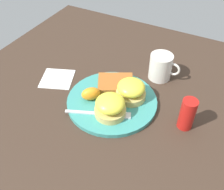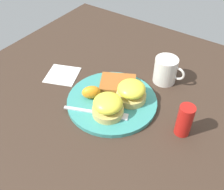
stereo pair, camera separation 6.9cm
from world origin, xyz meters
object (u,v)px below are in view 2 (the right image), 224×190
(fork, at_px, (100,113))
(cup, at_px, (166,70))
(hashbrown_patty, at_px, (118,84))
(sandwich_benedict_left, at_px, (108,106))
(orange_wedge, at_px, (91,92))
(sandwich_benedict_right, at_px, (131,92))
(condiment_bottle, at_px, (185,120))

(fork, xyz_separation_m, cup, (0.09, 0.27, 0.03))
(hashbrown_patty, distance_m, cup, 0.17)
(sandwich_benedict_left, distance_m, hashbrown_patty, 0.13)
(orange_wedge, bearing_deg, sandwich_benedict_right, 30.45)
(cup, bearing_deg, sandwich_benedict_right, -104.71)
(sandwich_benedict_left, height_order, orange_wedge, sandwich_benedict_left)
(sandwich_benedict_right, distance_m, orange_wedge, 0.13)
(orange_wedge, xyz_separation_m, fork, (0.07, -0.04, -0.02))
(hashbrown_patty, distance_m, fork, 0.14)
(sandwich_benedict_left, height_order, fork, sandwich_benedict_left)
(fork, relative_size, cup, 1.76)
(cup, height_order, condiment_bottle, condiment_bottle)
(orange_wedge, relative_size, cup, 0.55)
(sandwich_benedict_left, relative_size, hashbrown_patty, 0.82)
(fork, bearing_deg, condiment_bottle, 19.87)
(sandwich_benedict_right, height_order, condiment_bottle, condiment_bottle)
(sandwich_benedict_left, height_order, hashbrown_patty, sandwich_benedict_left)
(sandwich_benedict_left, bearing_deg, cup, 75.18)
(sandwich_benedict_left, height_order, condiment_bottle, condiment_bottle)
(fork, relative_size, condiment_bottle, 1.89)
(sandwich_benedict_left, relative_size, condiment_bottle, 0.94)
(sandwich_benedict_right, distance_m, fork, 0.12)
(orange_wedge, xyz_separation_m, cup, (0.15, 0.22, 0.01))
(sandwich_benedict_right, xyz_separation_m, fork, (-0.04, -0.11, -0.03))
(sandwich_benedict_left, bearing_deg, fork, -144.03)
(hashbrown_patty, bearing_deg, sandwich_benedict_left, -69.97)
(cup, relative_size, condiment_bottle, 1.07)
(condiment_bottle, bearing_deg, sandwich_benedict_left, -161.86)
(orange_wedge, bearing_deg, sandwich_benedict_left, -18.82)
(hashbrown_patty, bearing_deg, fork, -79.53)
(sandwich_benedict_left, xyz_separation_m, fork, (-0.02, -0.01, -0.03))
(sandwich_benedict_left, xyz_separation_m, hashbrown_patty, (-0.05, 0.12, -0.02))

